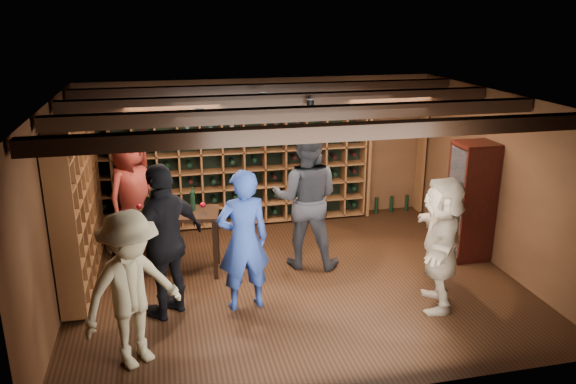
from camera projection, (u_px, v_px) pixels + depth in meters
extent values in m
plane|color=black|center=(295.00, 281.00, 7.78)|extent=(6.00, 6.00, 0.00)
plane|color=#56331D|center=(262.00, 151.00, 9.71)|extent=(6.00, 0.00, 6.00)
plane|color=#56331D|center=(360.00, 279.00, 5.08)|extent=(6.00, 0.00, 6.00)
plane|color=#56331D|center=(54.00, 212.00, 6.76)|extent=(0.00, 5.00, 5.00)
plane|color=#56331D|center=(499.00, 181.00, 8.03)|extent=(0.00, 5.00, 5.00)
plane|color=black|center=(296.00, 100.00, 7.01)|extent=(6.00, 6.00, 0.00)
cube|color=black|center=(333.00, 132.00, 5.55)|extent=(5.90, 0.18, 0.16)
cube|color=black|center=(306.00, 113.00, 6.57)|extent=(5.90, 0.18, 0.16)
cube|color=black|center=(285.00, 100.00, 7.59)|extent=(5.90, 0.18, 0.16)
cube|color=black|center=(270.00, 89.00, 8.61)|extent=(5.90, 0.18, 0.16)
cylinder|color=black|center=(199.00, 113.00, 6.79)|extent=(0.10, 0.10, 0.10)
cylinder|color=black|center=(310.00, 103.00, 7.48)|extent=(0.10, 0.10, 0.10)
cylinder|color=black|center=(409.00, 109.00, 7.06)|extent=(0.10, 0.10, 0.10)
cylinder|color=black|center=(263.00, 96.00, 8.11)|extent=(0.10, 0.10, 0.10)
cube|color=brown|center=(233.00, 161.00, 9.48)|extent=(4.65, 0.30, 2.20)
cube|color=black|center=(233.00, 161.00, 9.48)|extent=(4.56, 0.02, 2.16)
cube|color=brown|center=(78.00, 198.00, 7.59)|extent=(0.30, 2.65, 2.20)
cube|color=black|center=(78.00, 198.00, 7.59)|extent=(0.29, 0.02, 2.16)
cube|color=brown|center=(397.00, 113.00, 9.87)|extent=(1.15, 0.32, 0.04)
cube|color=brown|center=(421.00, 162.00, 10.26)|extent=(0.05, 0.28, 1.85)
cube|color=brown|center=(367.00, 165.00, 10.04)|extent=(0.05, 0.28, 1.85)
cube|color=tan|center=(376.00, 107.00, 9.75)|extent=(0.40, 0.30, 0.20)
cube|color=tan|center=(400.00, 106.00, 9.84)|extent=(0.40, 0.30, 0.20)
cube|color=tan|center=(419.00, 106.00, 9.92)|extent=(0.40, 0.30, 0.20)
cube|color=black|center=(466.00, 254.00, 8.52)|extent=(0.55, 0.50, 0.10)
cube|color=black|center=(471.00, 201.00, 8.26)|extent=(0.55, 0.50, 1.70)
cube|color=white|center=(455.00, 202.00, 8.21)|extent=(0.01, 0.46, 1.60)
cube|color=black|center=(471.00, 201.00, 8.26)|extent=(0.50, 0.44, 0.02)
sphere|color=#59260C|center=(471.00, 194.00, 8.23)|extent=(0.18, 0.18, 0.18)
imported|color=navy|center=(243.00, 241.00, 6.84)|extent=(0.70, 0.51, 1.80)
imported|color=black|center=(306.00, 199.00, 7.98)|extent=(1.20, 1.07, 2.04)
imported|color=maroon|center=(132.00, 195.00, 8.39)|extent=(1.05, 1.09, 1.88)
imported|color=black|center=(166.00, 241.00, 6.66)|extent=(1.15, 1.08, 1.91)
imported|color=gray|center=(132.00, 290.00, 5.72)|extent=(1.27, 1.13, 1.70)
imported|color=tan|center=(441.00, 243.00, 6.89)|extent=(1.06, 1.65, 1.70)
cube|color=black|center=(175.00, 214.00, 7.77)|extent=(1.28, 0.78, 0.05)
cube|color=black|center=(134.00, 252.00, 7.63)|extent=(0.07, 0.07, 0.86)
cube|color=black|center=(215.00, 250.00, 7.71)|extent=(0.07, 0.07, 0.86)
cube|color=black|center=(140.00, 238.00, 8.11)|extent=(0.07, 0.07, 0.86)
cube|color=black|center=(217.00, 236.00, 8.19)|extent=(0.07, 0.07, 0.86)
cylinder|color=black|center=(152.00, 202.00, 7.75)|extent=(0.07, 0.07, 0.28)
cylinder|color=black|center=(171.00, 202.00, 7.76)|extent=(0.07, 0.07, 0.28)
cylinder|color=black|center=(193.00, 201.00, 7.78)|extent=(0.07, 0.07, 0.28)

